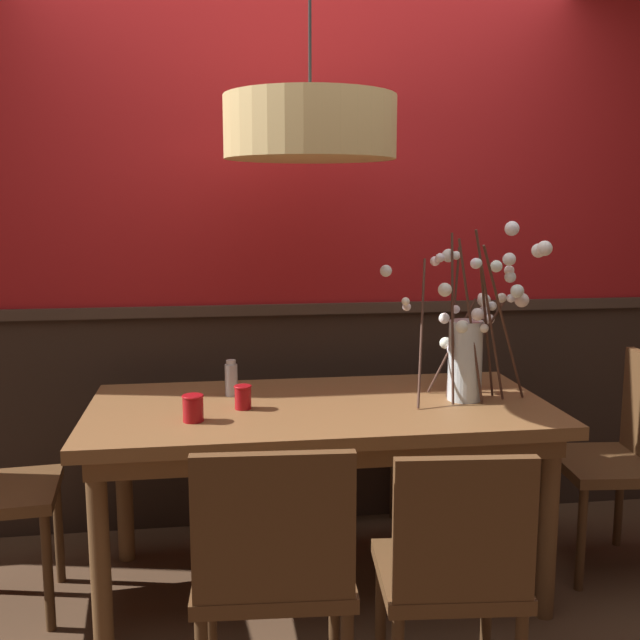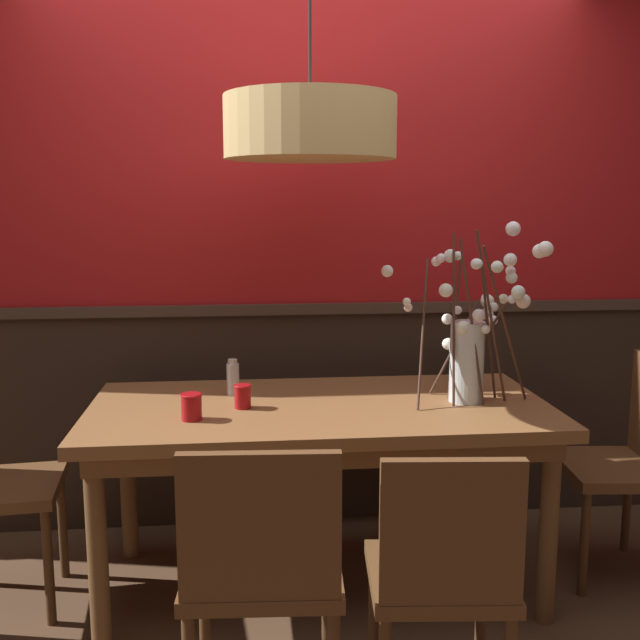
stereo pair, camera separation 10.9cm
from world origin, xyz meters
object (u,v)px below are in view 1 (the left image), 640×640
Objects in this scene: chair_near_side_left at (274,568)px; condiment_bottle at (231,379)px; candle_holder_nearer_edge at (243,397)px; dining_table at (320,425)px; chair_near_side_right at (453,570)px; chair_far_side_left at (249,402)px; chair_far_side_right at (344,401)px; vase_with_blossoms at (470,340)px; pendant_lamp at (310,128)px; candle_holder_nearer_center at (193,408)px; chair_head_east_end at (622,449)px.

chair_near_side_left is 1.05m from condiment_bottle.
chair_near_side_left is 9.80× the size of candle_holder_nearer_edge.
chair_near_side_right is (0.26, -0.86, -0.18)m from dining_table.
condiment_bottle is at bearing -98.48° from chair_far_side_left.
dining_table is 12.10× the size of condiment_bottle.
chair_far_side_left reaches higher than chair_far_side_right.
vase_with_blossoms is at bearing 43.29° from chair_near_side_left.
chair_far_side_left is 0.81× the size of pendant_lamp.
chair_near_side_left is at bearing -90.37° from chair_far_side_left.
vase_with_blossoms reaches higher than chair_near_side_right.
chair_near_side_right is 9.52× the size of candle_holder_nearer_edge.
pendant_lamp reaches higher than chair_near_side_right.
condiment_bottle is 0.12× the size of pendant_lamp.
candle_holder_nearer_edge is 1.04m from pendant_lamp.
dining_table is at bearing -11.32° from pendant_lamp.
vase_with_blossoms is (0.59, -0.03, 0.33)m from dining_table.
chair_near_side_right is at bearing -59.71° from condiment_bottle.
chair_far_side_right is 1.03m from vase_with_blossoms.
condiment_bottle is at bearing 150.71° from pendant_lamp.
vase_with_blossoms is at bearing -67.78° from chair_far_side_right.
chair_far_side_right is at bearing -3.73° from chair_far_side_left.
vase_with_blossoms is at bearing 68.56° from chair_near_side_right.
chair_near_side_left is (-0.25, -0.82, -0.15)m from dining_table.
candle_holder_nearer_center reaches higher than dining_table.
chair_far_side_right reaches higher than condiment_bottle.
candle_holder_nearer_center is 0.37m from condiment_bottle.
chair_head_east_end is 0.77× the size of pendant_lamp.
chair_near_side_right is 1.05m from candle_holder_nearer_edge.
dining_table is 1.14m from pendant_lamp.
candle_holder_nearer_center is (-0.23, 0.65, 0.29)m from chair_near_side_left.
candle_holder_nearer_edge is (-0.89, -0.00, -0.20)m from vase_with_blossoms.
pendant_lamp is at bearing 20.87° from candle_holder_nearer_center.
chair_far_side_right is 10.45× the size of candle_holder_nearer_edge.
pendant_lamp is (0.30, -0.17, 0.98)m from condiment_bottle.
chair_near_side_left is at bearing 175.59° from chair_near_side_right.
candle_holder_nearer_edge is at bearing -179.94° from vase_with_blossoms.
pendant_lamp is (0.20, -0.85, 1.27)m from chair_far_side_left.
condiment_bottle is at bearing 173.18° from chair_head_east_end.
chair_far_side_right reaches higher than chair_near_side_right.
dining_table is 18.33× the size of candle_holder_nearer_center.
chair_far_side_right is (0.24, 0.82, -0.13)m from dining_table.
vase_with_blossoms is at bearing -12.32° from condiment_bottle.
vase_with_blossoms is at bearing 7.31° from candle_holder_nearer_center.
chair_far_side_left is (-0.24, 0.86, -0.13)m from dining_table.
dining_table is 0.90m from chair_far_side_left.
chair_far_side_right is at bearing 71.15° from pendant_lamp.
vase_with_blossoms is 1.10m from candle_holder_nearer_center.
chair_far_side_left is 0.48m from chair_far_side_right.
chair_head_east_end is at bearing 27.73° from chair_near_side_left.
pendant_lamp reaches higher than candle_holder_nearer_center.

